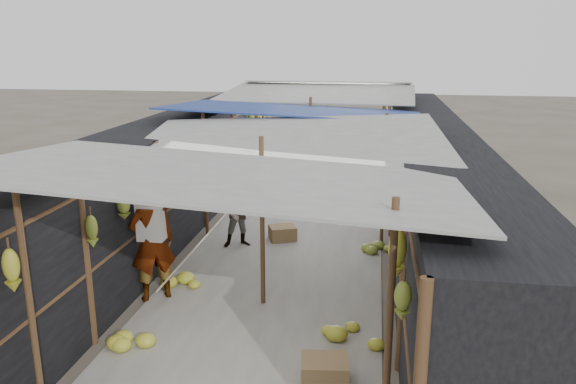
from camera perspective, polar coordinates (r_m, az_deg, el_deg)
The scene contains 13 objects.
aisle_slab at distance 11.99m, azimuth 0.78°, elevation -3.91°, with size 3.60×16.00×0.02m, color #9E998E.
stall_left at distance 12.34m, azimuth -11.71°, elevation 1.82°, with size 1.40×15.00×2.30m, color black.
stall_right at distance 11.62m, azimuth 14.11°, elevation 0.86°, with size 1.40×15.00×2.30m, color black.
crate_near at distance 11.37m, azimuth -0.56°, elevation -4.23°, with size 0.51×0.41×0.31m, color olive.
crate_mid at distance 6.89m, azimuth 3.74°, elevation -17.80°, with size 0.55×0.44×0.33m, color olive.
crate_back at distance 14.87m, azimuth 0.73°, elevation 0.31°, with size 0.40×0.33×0.25m, color olive.
black_basin at distance 14.93m, azimuth 9.02°, elevation 0.07°, with size 0.67×0.67×0.20m, color black.
vendor_elderly at distance 8.84m, azimuth -13.62°, elevation -4.97°, with size 0.69×0.45×1.88m, color white.
shopper_blue at distance 10.93m, azimuth -4.89°, elevation -2.12°, with size 0.67×0.52×1.38m, color #1E3996.
vendor_seated at distance 15.55m, azimuth 6.14°, elevation 1.89°, with size 0.51×0.29×0.79m, color #47413E.
market_canopy at distance 11.79m, azimuth 1.24°, elevation 7.76°, with size 5.62×15.20×2.77m.
hanging_bananas at distance 11.75m, azimuth 1.04°, elevation 4.13°, with size 3.96×13.83×0.78m.
floor_bananas at distance 11.56m, azimuth 2.83°, elevation -3.85°, with size 3.82×9.72×0.35m.
Camera 1 is at (1.60, -4.73, 3.89)m, focal length 35.00 mm.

